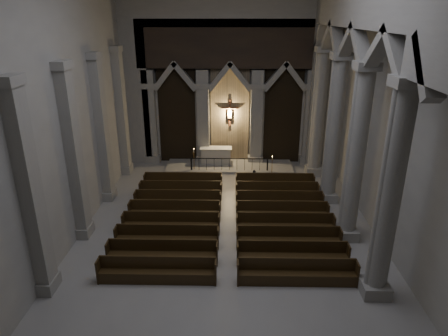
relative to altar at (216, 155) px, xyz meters
name	(u,v)px	position (x,y,z in m)	size (l,w,h in m)	color
room	(228,77)	(0.93, -11.04, 6.90)	(24.00, 24.10, 12.00)	#9A9792
sanctuary_wall	(230,66)	(0.93, 0.50, 5.91)	(14.00, 0.77, 12.00)	gray
right_arcade	(368,67)	(6.43, -9.71, 7.13)	(1.00, 24.00, 12.00)	gray
left_pilasters	(90,143)	(-5.82, -7.54, 3.21)	(0.60, 13.00, 8.03)	gray
sanctuary_step	(229,166)	(0.93, -0.44, -0.63)	(8.50, 2.60, 0.15)	gray
altar	(216,155)	(0.00, 0.00, 0.00)	(2.17, 0.87, 1.10)	#B9B3A3
altar_rail	(229,163)	(0.93, -1.38, -0.04)	(5.09, 0.09, 1.00)	black
candle_stand_left	(194,165)	(-1.41, -1.19, -0.27)	(0.27, 0.27, 1.58)	#A47532
candle_stand_right	(272,170)	(3.68, -1.84, -0.35)	(0.22, 0.22, 1.31)	#A47532
pews	(228,220)	(0.93, -8.59, -0.37)	(10.01, 9.24, 1.03)	black
worshipper	(254,179)	(2.44, -3.78, -0.16)	(0.40, 0.26, 1.09)	black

